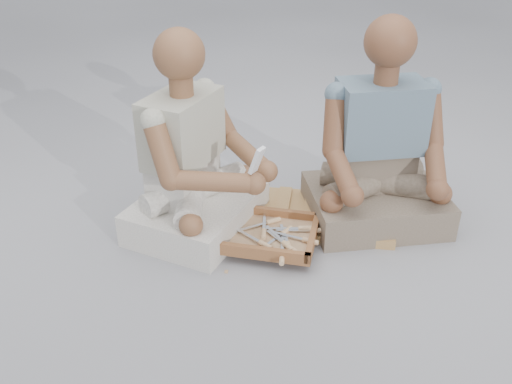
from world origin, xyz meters
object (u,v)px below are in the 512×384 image
(craftsman, at_px, (193,167))
(carved_panel, at_px, (325,216))
(tool_tray, at_px, (267,234))
(companion, at_px, (379,158))

(craftsman, bearing_deg, carved_panel, 120.71)
(tool_tray, xyz_separation_m, companion, (0.41, 0.40, 0.26))
(carved_panel, xyz_separation_m, tool_tray, (-0.20, -0.30, 0.04))
(tool_tray, distance_m, companion, 0.63)
(craftsman, relative_size, companion, 0.97)
(tool_tray, bearing_deg, companion, 43.90)
(craftsman, xyz_separation_m, companion, (0.78, 0.35, 0.00))
(tool_tray, relative_size, craftsman, 0.50)
(carved_panel, distance_m, companion, 0.38)
(carved_panel, height_order, companion, companion)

